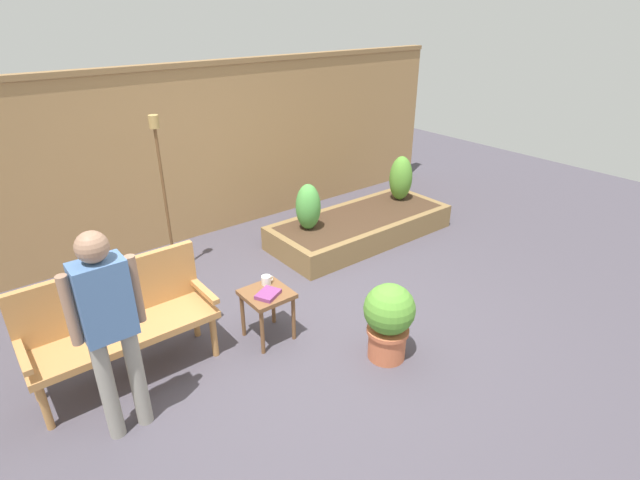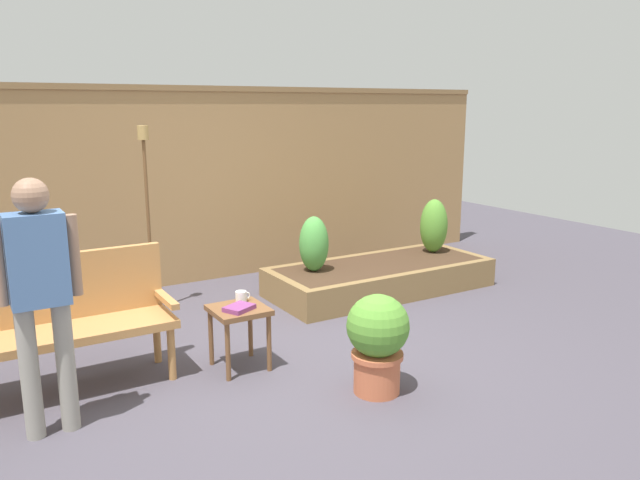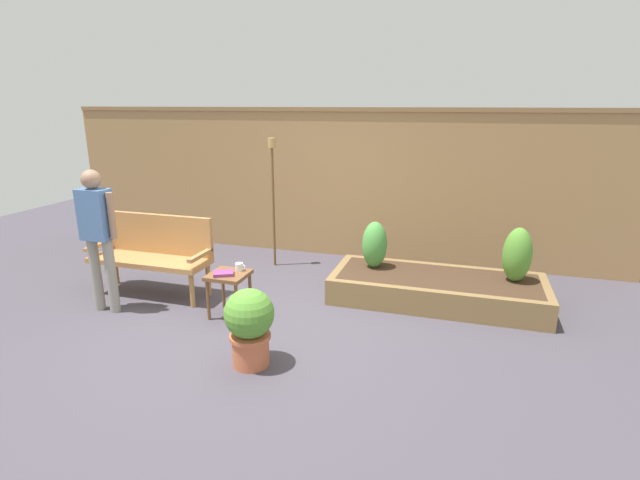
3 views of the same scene
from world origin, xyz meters
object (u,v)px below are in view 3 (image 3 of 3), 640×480
at_px(potted_boxwood, 250,323).
at_px(shrub_far_corner, 517,255).
at_px(garden_bench, 154,249).
at_px(side_table, 229,281).
at_px(person_by_bench, 98,229).
at_px(shrub_near_bench, 375,245).
at_px(tiki_torch, 273,180).
at_px(book_on_table, 224,273).
at_px(cup_on_table, 239,267).

relative_size(potted_boxwood, shrub_far_corner, 1.15).
xyz_separation_m(garden_bench, side_table, (1.16, -0.35, -0.15)).
xyz_separation_m(shrub_far_corner, person_by_bench, (-4.29, -1.45, 0.33)).
bearing_deg(shrub_far_corner, potted_boxwood, -138.39).
relative_size(shrub_near_bench, person_by_bench, 0.36).
xyz_separation_m(potted_boxwood, tiki_torch, (-0.82, 2.55, 0.81)).
relative_size(shrub_near_bench, shrub_far_corner, 0.92).
bearing_deg(book_on_table, potted_boxwood, -76.24).
distance_m(shrub_far_corner, person_by_bench, 4.54).
relative_size(garden_bench, person_by_bench, 0.92).
bearing_deg(book_on_table, garden_bench, 134.31).
bearing_deg(tiki_torch, shrub_near_bench, -19.02).
xyz_separation_m(garden_bench, person_by_bench, (-0.20, -0.63, 0.39)).
relative_size(shrub_far_corner, tiki_torch, 0.35).
height_order(shrub_far_corner, person_by_bench, person_by_bench).
bearing_deg(garden_bench, person_by_bench, -107.34).
distance_m(book_on_table, person_by_bench, 1.43).
height_order(cup_on_table, potted_boxwood, potted_boxwood).
xyz_separation_m(book_on_table, potted_boxwood, (0.67, -0.80, -0.10)).
xyz_separation_m(shrub_near_bench, tiki_torch, (-1.51, 0.52, 0.63)).
bearing_deg(side_table, cup_on_table, 57.14).
relative_size(book_on_table, shrub_far_corner, 0.33).
bearing_deg(shrub_far_corner, person_by_bench, -161.34).
bearing_deg(side_table, tiki_torch, 95.82).
xyz_separation_m(cup_on_table, shrub_near_bench, (1.27, 1.05, 0.06)).
bearing_deg(shrub_near_bench, cup_on_table, -140.35).
relative_size(cup_on_table, shrub_near_bench, 0.21).
distance_m(garden_bench, tiki_torch, 1.79).
bearing_deg(tiki_torch, garden_bench, -126.51).
xyz_separation_m(shrub_near_bench, shrub_far_corner, (1.59, -0.00, 0.02)).
xyz_separation_m(tiki_torch, person_by_bench, (-1.19, -1.97, -0.27)).
distance_m(cup_on_table, book_on_table, 0.20).
relative_size(cup_on_table, tiki_torch, 0.07).
relative_size(potted_boxwood, shrub_near_bench, 1.24).
xyz_separation_m(potted_boxwood, shrub_near_bench, (0.69, 2.03, 0.19)).
distance_m(garden_bench, shrub_far_corner, 4.18).
xyz_separation_m(book_on_table, shrub_far_corner, (2.95, 1.23, 0.11)).
relative_size(garden_bench, shrub_near_bench, 2.55).
height_order(shrub_near_bench, shrub_far_corner, shrub_far_corner).
relative_size(garden_bench, book_on_table, 7.02).
height_order(cup_on_table, book_on_table, cup_on_table).
bearing_deg(garden_bench, potted_boxwood, -33.73).
bearing_deg(person_by_bench, side_table, 11.82).
relative_size(book_on_table, tiki_torch, 0.12).
bearing_deg(cup_on_table, tiki_torch, 98.92).
bearing_deg(person_by_bench, shrub_far_corner, 18.66).
height_order(book_on_table, potted_boxwood, potted_boxwood).
bearing_deg(garden_bench, cup_on_table, -10.57).
bearing_deg(book_on_table, shrub_near_bench, 15.85).
height_order(garden_bench, cup_on_table, garden_bench).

